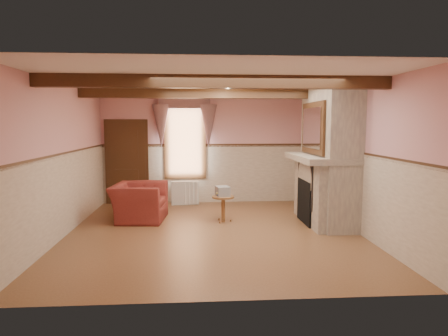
{
  "coord_description": "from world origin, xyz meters",
  "views": [
    {
      "loc": [
        -0.31,
        -7.43,
        2.05
      ],
      "look_at": [
        0.26,
        0.8,
        1.14
      ],
      "focal_mm": 32.0,
      "sensor_mm": 36.0,
      "label": 1
    }
  ],
  "objects": [
    {
      "name": "window_drapes",
      "position": [
        -0.6,
        2.88,
        2.25
      ],
      "size": [
        1.3,
        0.14,
        1.4
      ],
      "primitive_type": "cube",
      "color": "gray",
      "rests_on": "wall_back"
    },
    {
      "name": "wall_front",
      "position": [
        0.0,
        -3.0,
        1.4
      ],
      "size": [
        5.5,
        0.02,
        2.8
      ],
      "primitive_type": "cube",
      "color": "pink",
      "rests_on": "floor"
    },
    {
      "name": "armchair",
      "position": [
        -1.54,
        1.09,
        0.39
      ],
      "size": [
        1.16,
        1.3,
        0.78
      ],
      "primitive_type": "imported",
      "rotation": [
        0.0,
        0.0,
        1.48
      ],
      "color": "maroon",
      "rests_on": "floor"
    },
    {
      "name": "mantel_clock",
      "position": [
        2.24,
        1.4,
        1.52
      ],
      "size": [
        0.14,
        0.24,
        0.2
      ],
      "primitive_type": "cube",
      "color": "black",
      "rests_on": "mantel"
    },
    {
      "name": "side_table",
      "position": [
        0.25,
        0.8,
        0.28
      ],
      "size": [
        0.53,
        0.53,
        0.55
      ],
      "primitive_type": "cylinder",
      "rotation": [
        0.0,
        0.0,
        0.14
      ],
      "color": "brown",
      "rests_on": "floor"
    },
    {
      "name": "door",
      "position": [
        -2.1,
        2.94,
        1.05
      ],
      "size": [
        1.1,
        0.1,
        2.1
      ],
      "primitive_type": "cube",
      "color": "black",
      "rests_on": "floor"
    },
    {
      "name": "wall_back",
      "position": [
        0.0,
        3.0,
        1.4
      ],
      "size": [
        5.5,
        0.02,
        2.8
      ],
      "primitive_type": "cube",
      "color": "pink",
      "rests_on": "floor"
    },
    {
      "name": "candle_red",
      "position": [
        2.24,
        0.06,
        1.5
      ],
      "size": [
        0.06,
        0.06,
        0.16
      ],
      "primitive_type": "cylinder",
      "color": "#B21522",
      "rests_on": "mantel"
    },
    {
      "name": "chair_rail",
      "position": [
        0.0,
        0.0,
        1.5
      ],
      "size": [
        5.5,
        6.0,
        0.08
      ],
      "primitive_type": null,
      "color": "black",
      "rests_on": "wainscot"
    },
    {
      "name": "floor",
      "position": [
        0.0,
        0.0,
        0.0
      ],
      "size": [
        5.5,
        6.0,
        0.01
      ],
      "primitive_type": "cube",
      "color": "brown",
      "rests_on": "ground"
    },
    {
      "name": "bowl",
      "position": [
        2.24,
        0.5,
        1.46
      ],
      "size": [
        0.33,
        0.33,
        0.08
      ],
      "primitive_type": "imported",
      "color": "brown",
      "rests_on": "mantel"
    },
    {
      "name": "fireplace",
      "position": [
        2.42,
        0.6,
        1.4
      ],
      "size": [
        0.85,
        2.0,
        2.8
      ],
      "primitive_type": "cube",
      "color": "gray",
      "rests_on": "floor"
    },
    {
      "name": "ceiling",
      "position": [
        0.0,
        0.0,
        2.8
      ],
      "size": [
        5.5,
        6.0,
        0.01
      ],
      "primitive_type": "cube",
      "color": "silver",
      "rests_on": "wall_back"
    },
    {
      "name": "overmantel_mirror",
      "position": [
        2.06,
        0.6,
        1.97
      ],
      "size": [
        0.06,
        1.44,
        1.04
      ],
      "primitive_type": "cube",
      "color": "silver",
      "rests_on": "fireplace"
    },
    {
      "name": "jar_yellow",
      "position": [
        2.24,
        0.15,
        1.48
      ],
      "size": [
        0.06,
        0.06,
        0.12
      ],
      "primitive_type": "cylinder",
      "color": "gold",
      "rests_on": "mantel"
    },
    {
      "name": "book_stack",
      "position": [
        0.23,
        0.83,
        0.65
      ],
      "size": [
        0.32,
        0.36,
        0.2
      ],
      "primitive_type": "cube",
      "rotation": [
        0.0,
        0.0,
        0.2
      ],
      "color": "#B7AD8C",
      "rests_on": "side_table"
    },
    {
      "name": "wall_right",
      "position": [
        2.75,
        0.0,
        1.4
      ],
      "size": [
        0.02,
        6.0,
        2.8
      ],
      "primitive_type": "cube",
      "color": "pink",
      "rests_on": "floor"
    },
    {
      "name": "firebox",
      "position": [
        2.0,
        0.6,
        0.45
      ],
      "size": [
        0.2,
        0.95,
        0.9
      ],
      "primitive_type": "cube",
      "color": "black",
      "rests_on": "floor"
    },
    {
      "name": "ceiling_beam_front",
      "position": [
        0.0,
        -1.2,
        2.7
      ],
      "size": [
        5.5,
        0.18,
        0.2
      ],
      "primitive_type": "cube",
      "color": "black",
      "rests_on": "ceiling"
    },
    {
      "name": "ceiling_beam_back",
      "position": [
        0.0,
        1.2,
        2.7
      ],
      "size": [
        5.5,
        0.18,
        0.2
      ],
      "primitive_type": "cube",
      "color": "black",
      "rests_on": "ceiling"
    },
    {
      "name": "radiator",
      "position": [
        -0.61,
        2.7,
        0.3
      ],
      "size": [
        0.71,
        0.25,
        0.6
      ],
      "primitive_type": "cube",
      "rotation": [
        0.0,
        0.0,
        0.1
      ],
      "color": "silver",
      "rests_on": "floor"
    },
    {
      "name": "oil_lamp",
      "position": [
        2.24,
        1.22,
        1.56
      ],
      "size": [
        0.11,
        0.11,
        0.28
      ],
      "primitive_type": "cylinder",
      "color": "gold",
      "rests_on": "mantel"
    },
    {
      "name": "window",
      "position": [
        -0.6,
        2.97,
        1.65
      ],
      "size": [
        1.06,
        0.08,
        2.02
      ],
      "primitive_type": "cube",
      "color": "white",
      "rests_on": "wall_back"
    },
    {
      "name": "wainscot",
      "position": [
        0.0,
        0.0,
        0.75
      ],
      "size": [
        5.5,
        6.0,
        1.5
      ],
      "primitive_type": null,
      "color": "beige",
      "rests_on": "floor"
    },
    {
      "name": "wall_left",
      "position": [
        -2.75,
        0.0,
        1.4
      ],
      "size": [
        0.02,
        6.0,
        2.8
      ],
      "primitive_type": "cube",
      "color": "pink",
      "rests_on": "floor"
    },
    {
      "name": "mantel",
      "position": [
        2.24,
        0.6,
        1.36
      ],
      "size": [
        1.05,
        2.05,
        0.12
      ],
      "primitive_type": "cube",
      "color": "gray",
      "rests_on": "fireplace"
    }
  ]
}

